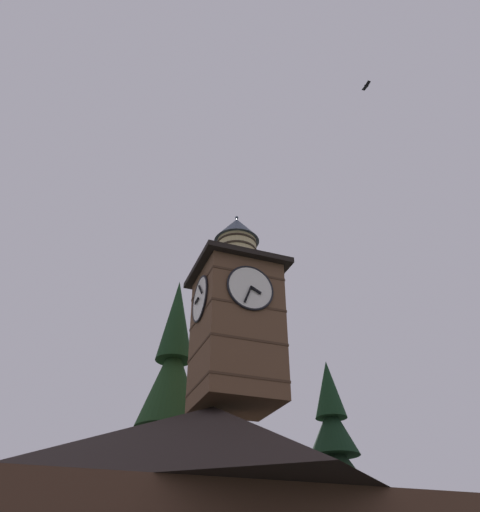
{
  "coord_description": "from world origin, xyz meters",
  "views": [
    {
      "loc": [
        5.69,
        17.31,
        2.25
      ],
      "look_at": [
        -1.07,
        -0.6,
        14.66
      ],
      "focal_mm": 34.51,
      "sensor_mm": 36.0,
      "label": 1
    }
  ],
  "objects": [
    {
      "name": "clock_tower",
      "position": [
        -0.95,
        -0.76,
        11.58
      ],
      "size": [
        3.93,
        3.93,
        9.39
      ],
      "color": "brown",
      "rests_on": "building_main"
    },
    {
      "name": "pine_tree_behind",
      "position": [
        0.5,
        -5.88,
        5.93
      ],
      "size": [
        5.95,
        5.95,
        15.82
      ],
      "color": "#473323",
      "rests_on": "ground_plane"
    },
    {
      "name": "pine_tree_aside",
      "position": [
        -8.63,
        -6.49,
        5.27
      ],
      "size": [
        5.47,
        5.47,
        12.66
      ],
      "color": "#473323",
      "rests_on": "ground_plane"
    },
    {
      "name": "moon",
      "position": [
        -11.25,
        -38.0,
        12.86
      ],
      "size": [
        2.0,
        2.0,
        2.0
      ],
      "color": "silver"
    },
    {
      "name": "flying_bird_high",
      "position": [
        -5.64,
        4.84,
        22.35
      ],
      "size": [
        0.22,
        0.59,
        0.12
      ],
      "color": "black"
    }
  ]
}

